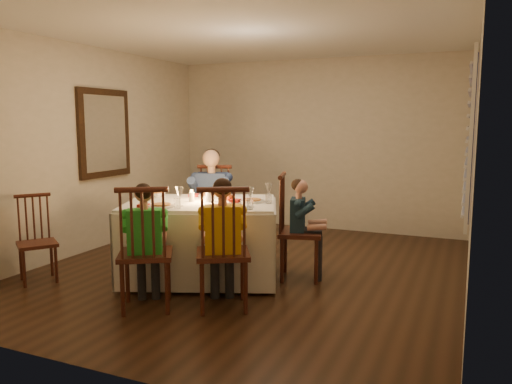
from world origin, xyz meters
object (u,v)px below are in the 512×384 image
at_px(chair_near_left, 147,308).
at_px(adult, 212,256).
at_px(child_green, 147,308).
at_px(chair_near_right, 223,307).
at_px(chair_extra, 40,281).
at_px(child_yellow, 223,307).
at_px(dining_table, 201,224).
at_px(chair_end, 300,278).
at_px(chair_adult, 212,256).
at_px(serving_bowl, 156,195).
at_px(child_teal, 300,278).

bearing_deg(chair_near_left, adult, -111.55).
bearing_deg(child_green, chair_near_left, 148.69).
bearing_deg(adult, chair_near_right, -74.36).
xyz_separation_m(chair_extra, child_yellow, (2.10, 0.11, 0.00)).
height_order(dining_table, chair_extra, dining_table).
distance_m(chair_near_left, chair_near_right, 0.68).
relative_size(chair_end, child_green, 0.99).
height_order(chair_adult, child_yellow, child_yellow).
xyz_separation_m(adult, serving_bowl, (-0.33, -0.70, 0.84)).
relative_size(chair_near_left, adult, 0.84).
xyz_separation_m(dining_table, child_green, (-0.01, -0.97, -0.59)).
bearing_deg(adult, chair_end, -33.80).
relative_size(child_green, child_teal, 1.06).
height_order(chair_end, chair_extra, chair_end).
distance_m(chair_near_right, child_teal, 1.14).
bearing_deg(dining_table, chair_end, 0.80).
height_order(dining_table, chair_near_left, dining_table).
xyz_separation_m(chair_adult, chair_extra, (-1.18, -1.60, 0.00)).
relative_size(chair_end, adult, 0.84).
xyz_separation_m(chair_near_left, child_green, (-0.00, 0.00, 0.00)).
distance_m(dining_table, chair_near_left, 1.13).
height_order(chair_near_left, serving_bowl, serving_bowl).
relative_size(chair_near_right, child_yellow, 0.95).
distance_m(chair_extra, adult, 1.99).
height_order(dining_table, child_teal, dining_table).
distance_m(dining_table, chair_near_right, 1.09).
bearing_deg(chair_adult, serving_bowl, -131.35).
relative_size(chair_adult, child_teal, 1.05).
relative_size(chair_adult, chair_near_left, 1.00).
relative_size(adult, child_green, 1.18).
relative_size(chair_extra, serving_bowl, 4.71).
bearing_deg(child_teal, adult, 57.33).
xyz_separation_m(adult, child_teal, (1.28, -0.41, 0.00)).
relative_size(adult, child_yellow, 1.13).
relative_size(chair_near_left, child_teal, 1.05).
relative_size(chair_near_right, chair_end, 1.00).
distance_m(chair_extra, child_teal, 2.73).
distance_m(dining_table, child_teal, 1.20).
bearing_deg(child_yellow, adult, -87.70).
distance_m(child_teal, serving_bowl, 1.84).
bearing_deg(chair_adult, chair_extra, -142.45).
distance_m(chair_near_right, serving_bowl, 1.71).
xyz_separation_m(dining_table, child_teal, (0.97, 0.40, -0.59)).
xyz_separation_m(chair_adult, child_yellow, (0.92, -1.49, 0.00)).
height_order(chair_extra, serving_bowl, serving_bowl).
distance_m(chair_adult, child_teal, 1.34).
xyz_separation_m(chair_end, child_teal, (0.00, 0.00, 0.00)).
bearing_deg(child_green, serving_bowl, -90.91).
distance_m(dining_table, chair_extra, 1.79).
bearing_deg(chair_adult, child_yellow, -74.36).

